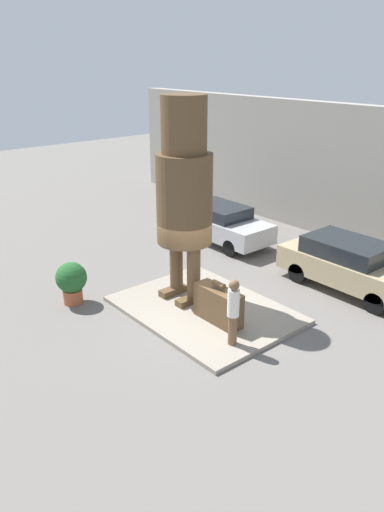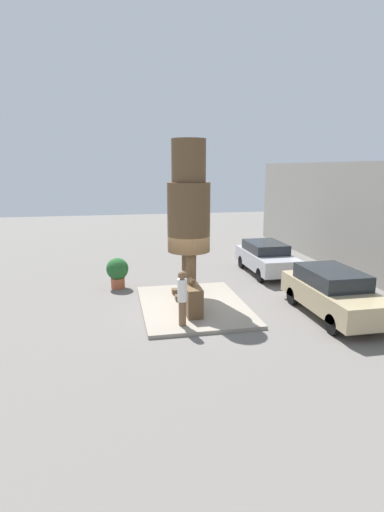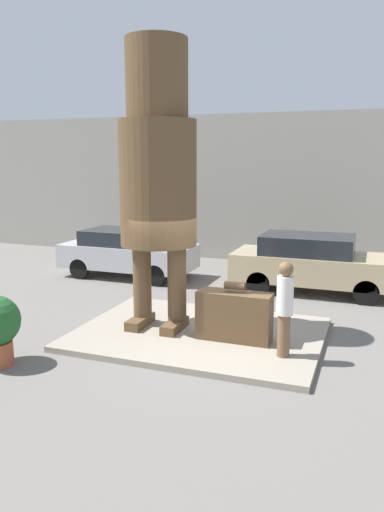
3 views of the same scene
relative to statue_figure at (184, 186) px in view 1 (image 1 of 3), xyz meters
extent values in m
plane|color=slate|center=(0.91, -0.01, -3.56)|extent=(60.00, 60.00, 0.00)
cube|color=gray|center=(0.91, -0.01, -3.50)|extent=(5.05, 3.76, 0.12)
cube|color=gray|center=(0.91, 8.43, -0.93)|extent=(28.00, 0.60, 5.26)
cube|color=brown|center=(-0.41, -0.13, -3.34)|extent=(0.31, 0.91, 0.20)
cube|color=brown|center=(0.41, -0.13, -3.34)|extent=(0.31, 0.91, 0.20)
cylinder|color=brown|center=(-0.41, 0.00, -2.44)|extent=(0.40, 0.40, 1.59)
cylinder|color=brown|center=(0.41, 0.00, -2.44)|extent=(0.40, 0.40, 1.59)
cylinder|color=brown|center=(0.00, 0.00, -0.37)|extent=(1.59, 1.59, 2.56)
cylinder|color=brown|center=(0.00, 0.00, 1.67)|extent=(1.25, 1.25, 1.53)
cube|color=brown|center=(1.73, -0.23, -2.95)|extent=(1.49, 0.51, 0.98)
cylinder|color=brown|center=(1.73, -0.23, -2.32)|extent=(0.41, 0.15, 0.15)
cylinder|color=brown|center=(2.81, -0.75, -3.04)|extent=(0.23, 0.23, 0.80)
cylinder|color=white|center=(2.81, -0.75, -2.29)|extent=(0.30, 0.30, 0.71)
sphere|color=brown|center=(2.81, -0.75, -1.80)|extent=(0.27, 0.27, 0.27)
cube|color=#B7B7BC|center=(-3.02, 4.36, -2.88)|extent=(4.20, 1.77, 0.72)
cube|color=#1E2328|center=(-3.22, 4.36, -2.29)|extent=(2.31, 1.60, 0.45)
cylinder|color=black|center=(-1.71, 5.16, -3.24)|extent=(0.63, 0.18, 0.63)
cylinder|color=black|center=(-1.71, 3.57, -3.24)|extent=(0.63, 0.18, 0.63)
cylinder|color=black|center=(-4.32, 5.16, -3.24)|extent=(0.63, 0.18, 0.63)
cylinder|color=black|center=(-4.32, 3.57, -3.24)|extent=(0.63, 0.18, 0.63)
cube|color=tan|center=(2.74, 4.49, -2.85)|extent=(4.52, 1.82, 0.76)
cube|color=#1E2328|center=(2.51, 4.49, -2.22)|extent=(2.49, 1.64, 0.52)
cylinder|color=black|center=(4.14, 3.67, -3.23)|extent=(0.65, 0.18, 0.65)
cylinder|color=black|center=(1.34, 5.31, -3.23)|extent=(0.65, 0.18, 0.65)
cylinder|color=black|center=(1.34, 3.67, -3.23)|extent=(0.65, 0.18, 0.65)
cylinder|color=#AD5638|center=(-2.05, -2.66, -3.34)|extent=(0.58, 0.58, 0.44)
sphere|color=#235B28|center=(-2.05, -2.66, -2.73)|extent=(0.92, 0.92, 0.92)
camera|label=1|loc=(10.52, -8.56, 3.37)|focal=35.00mm
camera|label=2|loc=(14.48, -2.78, 1.44)|focal=28.00mm
camera|label=3|loc=(4.25, -9.44, 0.13)|focal=35.00mm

